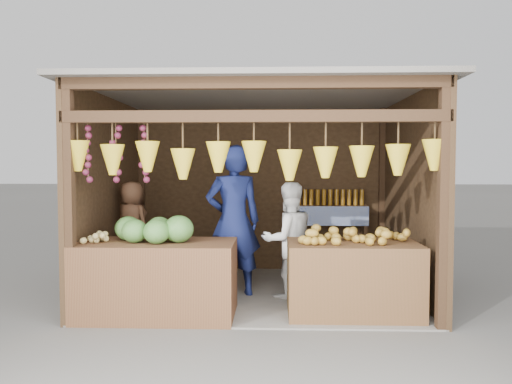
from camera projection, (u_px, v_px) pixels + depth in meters
ground at (258, 293)px, 6.65m from camera, size 80.00×80.00×0.00m
stall_structure at (255, 168)px, 6.52m from camera, size 4.30×3.30×2.66m
back_shelf at (327, 218)px, 7.85m from camera, size 1.25×0.32×1.32m
counter_left at (157, 279)px, 5.59m from camera, size 1.74×0.85×0.85m
counter_right at (353, 279)px, 5.64m from camera, size 1.46×0.85×0.83m
stool at (133, 279)px, 6.76m from camera, size 0.36×0.36×0.33m
man_standing at (233, 221)px, 6.44m from camera, size 0.80×0.62×1.96m
woman_standing at (288, 240)px, 6.40m from camera, size 0.88×0.79×1.49m
vendor_seated at (132, 224)px, 6.72m from camera, size 0.67×0.61×1.16m
melon_pile at (151, 228)px, 5.56m from camera, size 1.00×0.50×0.32m
tanfruit_pile at (96, 236)px, 5.56m from camera, size 0.34×0.40×0.13m
mango_pile at (355, 232)px, 5.63m from camera, size 1.40×0.64×0.22m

